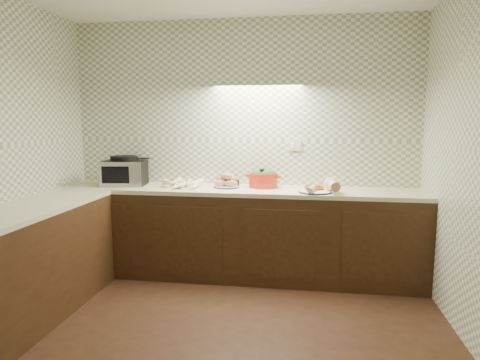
# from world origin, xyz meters

# --- Properties ---
(room) EXTENTS (3.60, 3.60, 2.60)m
(room) POSITION_xyz_m (0.00, 0.00, 1.63)
(room) COLOR black
(room) RESTS_ON ground
(counter) EXTENTS (3.60, 3.60, 0.90)m
(counter) POSITION_xyz_m (-0.68, 0.68, 0.45)
(counter) COLOR black
(counter) RESTS_ON ground
(toaster_oven) EXTENTS (0.47, 0.38, 0.30)m
(toaster_oven) POSITION_xyz_m (-1.20, 1.53, 1.04)
(toaster_oven) COLOR black
(toaster_oven) RESTS_ON counter
(parsnip_pile) EXTENTS (0.39, 0.38, 0.08)m
(parsnip_pile) POSITION_xyz_m (-0.56, 1.47, 0.93)
(parsnip_pile) COLOR beige
(parsnip_pile) RESTS_ON counter
(sweet_potato_plate) EXTENTS (0.25, 0.25, 0.15)m
(sweet_potato_plate) POSITION_xyz_m (-0.12, 1.54, 0.95)
(sweet_potato_plate) COLOR #10143B
(sweet_potato_plate) RESTS_ON counter
(onion_bowl) EXTENTS (0.16, 0.16, 0.12)m
(onion_bowl) POSITION_xyz_m (-0.09, 1.66, 0.95)
(onion_bowl) COLOR black
(onion_bowl) RESTS_ON counter
(dutch_oven) EXTENTS (0.36, 0.34, 0.20)m
(dutch_oven) POSITION_xyz_m (0.24, 1.62, 1.00)
(dutch_oven) COLOR red
(dutch_oven) RESTS_ON counter
(veg_plate) EXTENTS (0.37, 0.33, 0.14)m
(veg_plate) POSITION_xyz_m (0.82, 1.39, 0.95)
(veg_plate) COLOR #10143B
(veg_plate) RESTS_ON counter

